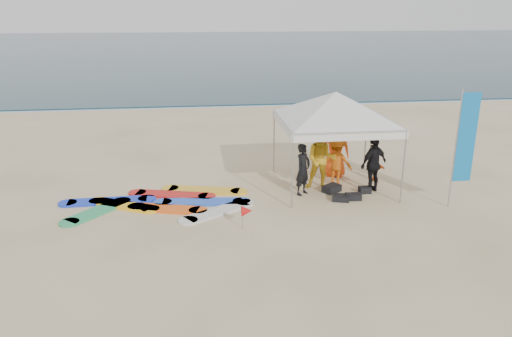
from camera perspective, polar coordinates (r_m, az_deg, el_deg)
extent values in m
plane|color=beige|center=(12.17, 3.22, -9.13)|extent=(120.00, 120.00, 0.00)
cube|color=#0C2633|center=(70.87, -5.71, 13.57)|extent=(160.00, 84.00, 0.08)
cube|color=silver|center=(29.43, -3.16, 7.21)|extent=(160.00, 1.20, 0.01)
imported|color=black|center=(15.29, 5.39, -0.10)|extent=(0.69, 0.68, 1.61)
imported|color=gold|center=(15.74, 7.45, 1.02)|extent=(1.11, 0.96, 1.95)
imported|color=#C95B11|center=(16.29, 9.17, 0.82)|extent=(1.15, 0.90, 1.56)
imported|color=black|center=(15.87, 13.28, 0.51)|extent=(1.13, 0.88, 1.79)
imported|color=#FF5216|center=(17.03, 9.07, 2.23)|extent=(1.07, 0.83, 1.93)
imported|color=#D14812|center=(17.05, 13.36, 0.29)|extent=(0.46, 0.94, 0.97)
cylinder|color=#A5A5A8|center=(17.20, 2.06, 3.05)|extent=(0.05, 0.05, 2.19)
cylinder|color=#A5A5A8|center=(18.01, 12.45, 3.32)|extent=(0.05, 0.05, 2.19)
cylinder|color=#A5A5A8|center=(14.11, 4.19, -0.40)|extent=(0.05, 0.05, 2.19)
cylinder|color=#A5A5A8|center=(15.08, 16.51, 0.11)|extent=(0.05, 0.05, 2.19)
cube|color=white|center=(14.24, 10.78, 3.59)|extent=(3.38, 0.02, 0.24)
cube|color=white|center=(17.31, 7.50, 6.32)|extent=(3.38, 0.02, 0.24)
cube|color=white|center=(15.39, 3.08, 4.97)|extent=(0.02, 3.38, 0.24)
cube|color=white|center=(16.29, 14.56, 5.15)|extent=(0.02, 3.38, 0.24)
pyramid|color=white|center=(15.57, 9.16, 8.66)|extent=(4.64, 4.64, 0.88)
cylinder|color=#A5A5A8|center=(15.06, 21.81, 1.98)|extent=(0.04, 0.04, 3.43)
cube|color=#0B6DB8|center=(15.11, 22.93, 3.25)|extent=(0.54, 0.03, 2.54)
cylinder|color=#A5A5A8|center=(13.04, -1.57, -5.70)|extent=(0.02, 0.02, 0.60)
cone|color=red|center=(12.97, -1.05, -4.88)|extent=(0.28, 0.28, 0.28)
cube|color=black|center=(15.80, 8.64, -2.28)|extent=(0.67, 0.61, 0.22)
cube|color=black|center=(15.32, 11.05, -3.17)|extent=(0.48, 0.33, 0.18)
cube|color=black|center=(15.18, 9.65, -3.32)|extent=(0.59, 0.52, 0.16)
cube|color=black|center=(15.91, 12.33, -2.40)|extent=(0.36, 0.26, 0.20)
cube|color=#2A9C61|center=(14.81, -17.75, -4.71)|extent=(1.60, 1.74, 0.07)
cube|color=blue|center=(15.48, -16.59, -3.60)|extent=(2.30, 0.60, 0.07)
cube|color=#F75914|center=(14.52, -10.12, -4.56)|extent=(1.91, 1.03, 0.07)
cube|color=blue|center=(14.86, -6.16, -3.83)|extent=(2.37, 0.77, 0.07)
cube|color=red|center=(15.54, -9.61, -2.98)|extent=(2.27, 1.10, 0.07)
cube|color=gold|center=(15.79, -5.94, -2.48)|extent=(2.27, 1.07, 0.07)
cube|color=silver|center=(14.15, -4.41, -4.93)|extent=(1.95, 1.53, 0.07)
cube|color=yellow|center=(15.04, -14.89, -4.09)|extent=(1.83, 1.30, 0.07)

